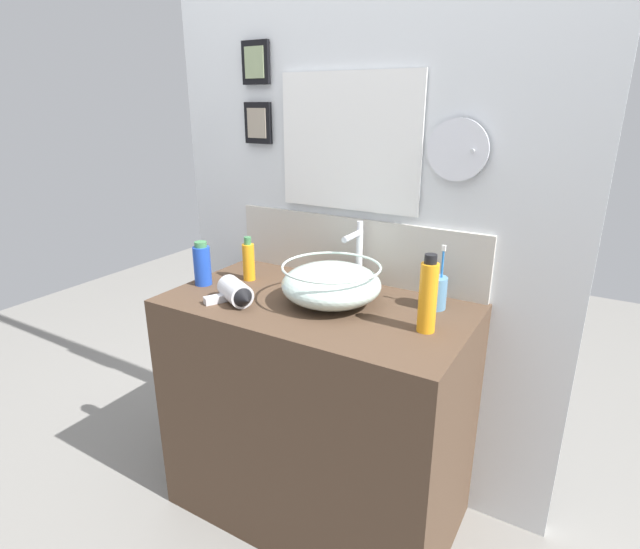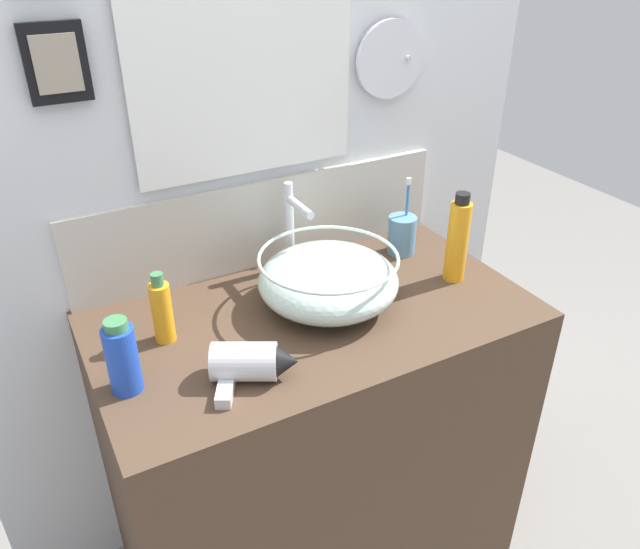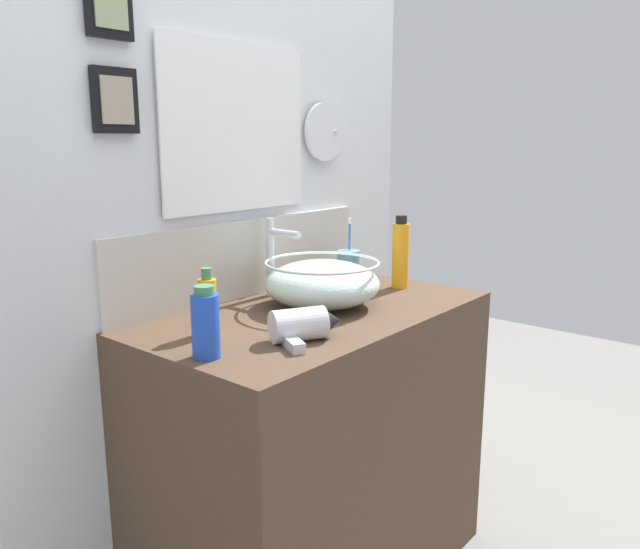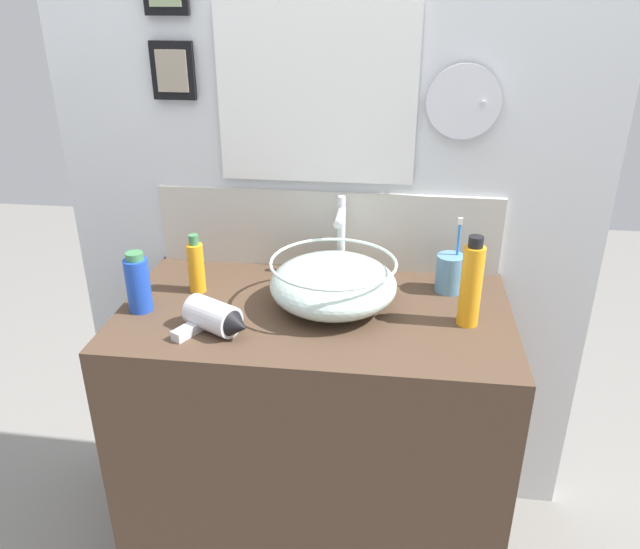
{
  "view_description": "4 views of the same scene",
  "coord_description": "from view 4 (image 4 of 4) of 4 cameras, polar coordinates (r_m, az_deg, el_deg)",
  "views": [
    {
      "loc": [
        0.79,
        -1.31,
        1.46
      ],
      "look_at": [
        0.01,
        0.0,
        0.94
      ],
      "focal_mm": 28.0,
      "sensor_mm": 36.0,
      "label": 1
    },
    {
      "loc": [
        -0.56,
        -1.06,
        1.64
      ],
      "look_at": [
        0.01,
        0.0,
        0.94
      ],
      "focal_mm": 35.0,
      "sensor_mm": 36.0,
      "label": 2
    },
    {
      "loc": [
        -1.27,
        -1.06,
        1.3
      ],
      "look_at": [
        0.01,
        0.0,
        0.94
      ],
      "focal_mm": 35.0,
      "sensor_mm": 36.0,
      "label": 3
    },
    {
      "loc": [
        0.19,
        -1.4,
        1.6
      ],
      "look_at": [
        0.01,
        0.0,
        0.94
      ],
      "focal_mm": 35.0,
      "sensor_mm": 36.0,
      "label": 4
    }
  ],
  "objects": [
    {
      "name": "vanity_counter",
      "position": [
        1.85,
        -0.43,
        -14.75
      ],
      "size": [
        1.01,
        0.56,
        0.84
      ],
      "primitive_type": "cube",
      "color": "#4C3828",
      "rests_on": "ground"
    },
    {
      "name": "lotion_bottle",
      "position": [
        1.64,
        -16.3,
        -0.78
      ],
      "size": [
        0.06,
        0.06,
        0.16
      ],
      "color": "blue",
      "rests_on": "vanity_counter"
    },
    {
      "name": "ground_plane",
      "position": [
        2.14,
        -0.39,
        -23.42
      ],
      "size": [
        6.0,
        6.0,
        0.0
      ],
      "primitive_type": "plane",
      "color": "gray"
    },
    {
      "name": "glass_bowl_sink",
      "position": [
        1.59,
        1.21,
        -0.82
      ],
      "size": [
        0.33,
        0.33,
        0.13
      ],
      "color": "silver",
      "rests_on": "vanity_counter"
    },
    {
      "name": "hair_drier",
      "position": [
        1.51,
        -9.5,
        -3.99
      ],
      "size": [
        0.2,
        0.14,
        0.08
      ],
      "color": "silver",
      "rests_on": "vanity_counter"
    },
    {
      "name": "back_panel",
      "position": [
        1.75,
        0.83,
        14.29
      ],
      "size": [
        1.55,
        0.1,
        2.55
      ],
      "color": "silver",
      "rests_on": "ground"
    },
    {
      "name": "soap_dispenser",
      "position": [
        1.54,
        13.65,
        -0.84
      ],
      "size": [
        0.05,
        0.05,
        0.23
      ],
      "color": "orange",
      "rests_on": "vanity_counter"
    },
    {
      "name": "toothbrush_cup",
      "position": [
        1.72,
        11.78,
        0.15
      ],
      "size": [
        0.08,
        0.08,
        0.21
      ],
      "color": "#598CB2",
      "rests_on": "vanity_counter"
    },
    {
      "name": "spray_bottle",
      "position": [
        1.71,
        -11.27,
        0.75
      ],
      "size": [
        0.04,
        0.04,
        0.16
      ],
      "color": "orange",
      "rests_on": "vanity_counter"
    },
    {
      "name": "faucet",
      "position": [
        1.73,
        1.9,
        3.89
      ],
      "size": [
        0.02,
        0.13,
        0.24
      ],
      "color": "silver",
      "rests_on": "vanity_counter"
    }
  ]
}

